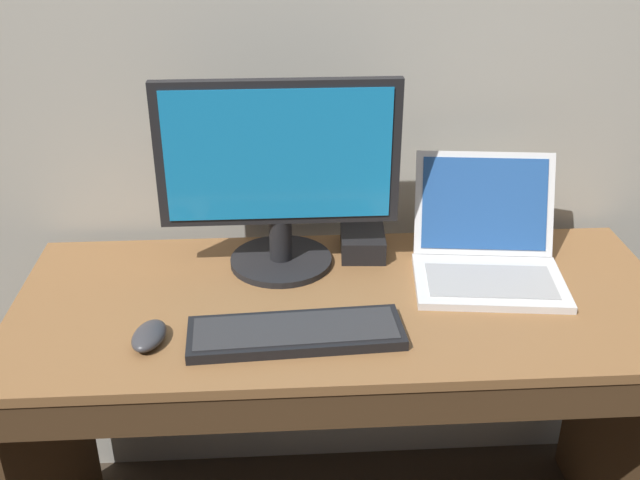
% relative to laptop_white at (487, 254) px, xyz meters
% --- Properties ---
extents(desk, '(1.41, 0.60, 0.75)m').
position_rel_laptop_white_xyz_m(desk, '(-0.33, -0.10, -0.29)').
color(desk, olive).
rests_on(desk, ground).
extents(laptop_white, '(0.36, 0.35, 0.24)m').
position_rel_laptop_white_xyz_m(laptop_white, '(0.00, 0.00, 0.00)').
color(laptop_white, white).
rests_on(laptop_white, desk).
extents(external_monitor, '(0.52, 0.23, 0.44)m').
position_rel_laptop_white_xyz_m(external_monitor, '(-0.46, 0.07, 0.18)').
color(external_monitor, black).
rests_on(external_monitor, desk).
extents(wired_keyboard, '(0.43, 0.16, 0.02)m').
position_rel_laptop_white_xyz_m(wired_keyboard, '(-0.44, -0.23, -0.04)').
color(wired_keyboard, black).
rests_on(wired_keyboard, desk).
extents(computer_mouse, '(0.08, 0.11, 0.03)m').
position_rel_laptop_white_xyz_m(computer_mouse, '(-0.72, -0.23, -0.03)').
color(computer_mouse, '#38383D').
rests_on(computer_mouse, desk).
extents(external_drive_box, '(0.11, 0.15, 0.05)m').
position_rel_laptop_white_xyz_m(external_drive_box, '(-0.27, 0.12, -0.02)').
color(external_drive_box, black).
rests_on(external_drive_box, desk).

